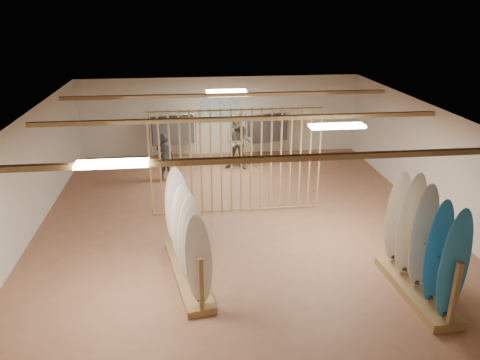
{
  "coord_description": "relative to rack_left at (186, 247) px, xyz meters",
  "views": [
    {
      "loc": [
        -1.26,
        -10.55,
        5.25
      ],
      "look_at": [
        0.0,
        0.0,
        1.2
      ],
      "focal_mm": 35.0,
      "sensor_mm": 36.0,
      "label": 1
    }
  ],
  "objects": [
    {
      "name": "floor",
      "position": [
        1.35,
        2.24,
        -0.67
      ],
      "size": [
        12.0,
        12.0,
        0.0
      ],
      "primitive_type": "plane",
      "color": "#916046",
      "rests_on": "ground"
    },
    {
      "name": "ceiling",
      "position": [
        1.35,
        2.24,
        2.13
      ],
      "size": [
        12.0,
        12.0,
        0.0
      ],
      "primitive_type": "plane",
      "rotation": [
        3.14,
        0.0,
        0.0
      ],
      "color": "gray",
      "rests_on": "ground"
    },
    {
      "name": "wall_back",
      "position": [
        1.35,
        8.24,
        0.73
      ],
      "size": [
        12.0,
        0.0,
        12.0
      ],
      "primitive_type": "plane",
      "rotation": [
        1.57,
        0.0,
        0.0
      ],
      "color": "beige",
      "rests_on": "ground"
    },
    {
      "name": "wall_front",
      "position": [
        1.35,
        -3.76,
        0.73
      ],
      "size": [
        12.0,
        0.0,
        12.0
      ],
      "primitive_type": "plane",
      "rotation": [
        -1.57,
        0.0,
        0.0
      ],
      "color": "beige",
      "rests_on": "ground"
    },
    {
      "name": "wall_left",
      "position": [
        -3.65,
        2.24,
        0.73
      ],
      "size": [
        0.0,
        12.0,
        12.0
      ],
      "primitive_type": "plane",
      "rotation": [
        1.57,
        0.0,
        1.57
      ],
      "color": "beige",
      "rests_on": "ground"
    },
    {
      "name": "wall_right",
      "position": [
        6.35,
        2.24,
        0.73
      ],
      "size": [
        0.0,
        12.0,
        12.0
      ],
      "primitive_type": "plane",
      "rotation": [
        1.57,
        0.0,
        -1.57
      ],
      "color": "beige",
      "rests_on": "ground"
    },
    {
      "name": "ceiling_slats",
      "position": [
        1.35,
        2.24,
        2.05
      ],
      "size": [
        9.5,
        6.12,
        0.1
      ],
      "primitive_type": "cube",
      "color": "olive",
      "rests_on": "ground"
    },
    {
      "name": "light_panels",
      "position": [
        1.35,
        2.24,
        2.07
      ],
      "size": [
        1.2,
        0.35,
        0.06
      ],
      "primitive_type": "cube",
      "color": "white",
      "rests_on": "ground"
    },
    {
      "name": "bamboo_partition",
      "position": [
        1.35,
        3.04,
        0.73
      ],
      "size": [
        4.45,
        0.05,
        2.78
      ],
      "color": "tan",
      "rests_on": "ground"
    },
    {
      "name": "poster",
      "position": [
        1.35,
        8.22,
        0.93
      ],
      "size": [
        1.4,
        0.03,
        0.9
      ],
      "primitive_type": "cube",
      "color": "#346FB8",
      "rests_on": "ground"
    },
    {
      "name": "rack_left",
      "position": [
        0.0,
        0.0,
        0.0
      ],
      "size": [
        1.02,
        2.85,
        1.96
      ],
      "rotation": [
        0.0,
        0.0,
        0.18
      ],
      "color": "olive",
      "rests_on": "floor"
    },
    {
      "name": "rack_right",
      "position": [
        4.34,
        -1.11,
        0.09
      ],
      "size": [
        0.71,
        2.36,
        2.23
      ],
      "rotation": [
        0.0,
        0.0,
        0.04
      ],
      "color": "olive",
      "rests_on": "floor"
    },
    {
      "name": "clothing_rack_a",
      "position": [
        -0.37,
        7.64,
        0.41
      ],
      "size": [
        1.53,
        0.66,
        1.67
      ],
      "rotation": [
        0.0,
        0.0,
        0.2
      ],
      "color": "silver",
      "rests_on": "floor"
    },
    {
      "name": "clothing_rack_b",
      "position": [
        2.98,
        7.64,
        0.38
      ],
      "size": [
        1.46,
        0.76,
        1.62
      ],
      "rotation": [
        0.0,
        0.0,
        0.29
      ],
      "color": "silver",
      "rests_on": "floor"
    },
    {
      "name": "shopper_a",
      "position": [
        -0.58,
        5.68,
        0.2
      ],
      "size": [
        0.72,
        0.57,
        1.74
      ],
      "primitive_type": "imported",
      "rotation": [
        0.0,
        0.0,
        2.9
      ],
      "color": "#292931",
      "rests_on": "floor"
    },
    {
      "name": "shopper_b",
      "position": [
        1.79,
        6.43,
        0.4
      ],
      "size": [
        1.19,
        1.02,
        2.14
      ],
      "primitive_type": "imported",
      "rotation": [
        0.0,
        0.0,
        -0.23
      ],
      "color": "#3C3B2E",
      "rests_on": "floor"
    }
  ]
}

